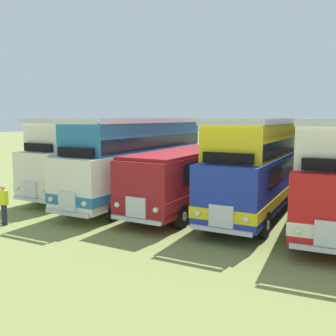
{
  "coord_description": "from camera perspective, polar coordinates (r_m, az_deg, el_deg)",
  "views": [
    {
      "loc": [
        2.61,
        -17.62,
        4.54
      ],
      "look_at": [
        -6.91,
        0.84,
        1.77
      ],
      "focal_mm": 40.27,
      "sensor_mm": 36.0,
      "label": 1
    }
  ],
  "objects": [
    {
      "name": "bus_third_in_row",
      "position": [
        19.35,
        4.25,
        -0.7
      ],
      "size": [
        2.88,
        11.11,
        2.99
      ],
      "color": "maroon",
      "rests_on": "ground"
    },
    {
      "name": "bus_second_in_row",
      "position": [
        20.58,
        -4.31,
        1.5
      ],
      "size": [
        2.64,
        11.35,
        4.52
      ],
      "color": "silver",
      "rests_on": "ground"
    },
    {
      "name": "bus_fourth_in_row",
      "position": [
        18.13,
        13.57,
        0.46
      ],
      "size": [
        2.65,
        10.17,
        4.52
      ],
      "color": "#1E339E",
      "rests_on": "ground"
    },
    {
      "name": "bus_fifth_in_row",
      "position": [
        17.83,
        23.86,
        -0.07
      ],
      "size": [
        3.16,
        11.57,
        4.52
      ],
      "color": "red",
      "rests_on": "ground"
    },
    {
      "name": "ground_plane",
      "position": [
        18.39,
        18.39,
        -7.1
      ],
      "size": [
        200.0,
        200.0,
        0.0
      ],
      "primitive_type": "plane",
      "color": "olive"
    },
    {
      "name": "bus_first_in_row",
      "position": [
        22.96,
        -10.33,
        2.01
      ],
      "size": [
        3.03,
        10.34,
        4.52
      ],
      "color": "silver",
      "rests_on": "ground"
    },
    {
      "name": "marshal_person",
      "position": [
        17.48,
        -23.61,
        -5.12
      ],
      "size": [
        0.36,
        0.24,
        1.73
      ],
      "color": "#23232D",
      "rests_on": "ground"
    }
  ]
}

